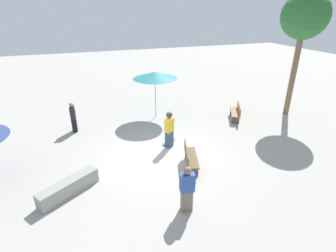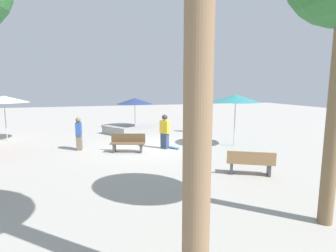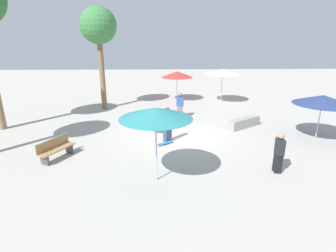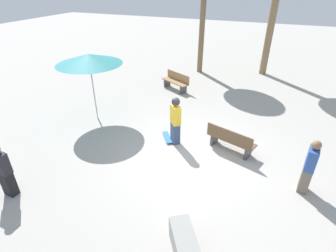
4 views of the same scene
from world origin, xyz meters
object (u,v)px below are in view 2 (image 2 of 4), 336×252
bench_far (128,143)px  bystander_watching (79,134)px  concrete_ledge (115,131)px  bench_near (250,163)px  bystander_far (193,121)px  skater_main (165,130)px  skateboard (172,147)px  shade_umbrella_teal (236,98)px  shade_umbrella_navy (135,101)px  shade_umbrella_white (4,99)px

bench_far → bystander_watching: bearing=-7.9°
concrete_ledge → bystander_watching: (-3.43, 2.04, 0.52)m
bench_near → bystander_far: bystander_far is taller
skater_main → skateboard: size_ratio=2.19×
bench_far → bystander_far: (4.17, -4.97, 0.34)m
skateboard → bench_near: (-4.50, -1.39, 0.37)m
bench_far → shade_umbrella_teal: 5.78m
skateboard → bystander_watching: (1.00, 4.37, 0.73)m
shade_umbrella_navy → bystander_far: size_ratio=1.74×
shade_umbrella_navy → bystander_far: bearing=-135.6°
bench_far → bystander_far: bearing=-121.5°
bench_far → shade_umbrella_teal: bearing=-164.5°
bench_far → skater_main: bearing=-155.5°
bench_near → shade_umbrella_navy: 12.25m
concrete_ledge → shade_umbrella_navy: shade_umbrella_navy is taller
concrete_ledge → bystander_watching: bearing=149.3°
shade_umbrella_navy → bystander_watching: 7.62m
bench_near → shade_umbrella_teal: size_ratio=0.62×
shade_umbrella_teal → shade_umbrella_white: size_ratio=1.01×
skater_main → bench_near: size_ratio=1.04×
skater_main → shade_umbrella_teal: (-0.47, -3.58, 1.52)m
bench_far → bystander_far: bystander_far is taller
skateboard → shade_umbrella_white: size_ratio=0.30×
bench_near → bench_far: same height
bystander_far → shade_umbrella_white: bearing=-178.2°
bench_near → bench_far: bearing=156.9°
concrete_ledge → shade_umbrella_teal: 7.66m
skater_main → bystander_watching: (0.89, 4.02, -0.12)m
shade_umbrella_white → bystander_far: shade_umbrella_white is taller
shade_umbrella_white → bystander_far: size_ratio=1.69×
concrete_ledge → bench_far: (-4.52, -0.14, 0.16)m
shade_umbrella_teal → shade_umbrella_white: 12.54m
shade_umbrella_white → bystander_watching: bearing=-131.1°
bystander_far → bench_near: bearing=-95.5°
skateboard → concrete_ledge: size_ratio=0.38×
bench_far → shade_umbrella_white: 7.89m
bystander_watching → shade_umbrella_white: bearing=56.2°
shade_umbrella_navy → bystander_far: 4.91m
bystander_watching → bystander_far: size_ratio=1.03×
shade_umbrella_navy → shade_umbrella_white: bearing=111.2°
bench_far → bench_near: bearing=147.4°
bench_near → shade_umbrella_navy: size_ratio=0.60×
bench_far → shade_umbrella_teal: size_ratio=0.63×
skateboard → shade_umbrella_navy: 7.75m
skateboard → bench_near: 4.73m
skater_main → shade_umbrella_navy: shade_umbrella_navy is taller
skateboard → bench_far: bench_far is taller
shade_umbrella_navy → shade_umbrella_white: (-3.03, 7.79, 0.38)m
skateboard → shade_umbrella_white: 9.73m
shade_umbrella_white → bystander_far: 11.24m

